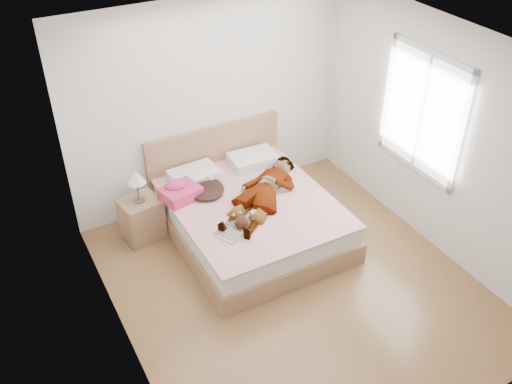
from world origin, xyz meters
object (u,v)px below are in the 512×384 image
(plush_toy, at_px, (241,221))
(coffee_mug, at_px, (255,215))
(bed, at_px, (249,214))
(towel, at_px, (179,191))
(phone, at_px, (209,177))
(woman, at_px, (264,189))
(nightstand, at_px, (141,216))
(magazine, at_px, (235,229))

(plush_toy, bearing_deg, coffee_mug, 15.99)
(bed, bearing_deg, coffee_mug, -107.39)
(bed, height_order, plush_toy, bed)
(towel, bearing_deg, phone, -7.27)
(woman, xyz_separation_m, towel, (-0.86, 0.45, -0.02))
(bed, relative_size, nightstand, 2.25)
(woman, bearing_deg, bed, -150.71)
(magazine, bearing_deg, bed, 48.30)
(towel, height_order, magazine, towel)
(phone, bearing_deg, magazine, -133.88)
(bed, distance_m, towel, 0.86)
(bed, xyz_separation_m, nightstand, (-1.14, 0.52, 0.03))
(towel, xyz_separation_m, magazine, (0.28, -0.84, -0.08))
(bed, xyz_separation_m, magazine, (-0.41, -0.47, 0.24))
(plush_toy, relative_size, nightstand, 0.25)
(woman, relative_size, magazine, 3.24)
(phone, bearing_deg, coffee_mug, -111.58)
(woman, distance_m, coffee_mug, 0.43)
(phone, distance_m, towel, 0.38)
(magazine, xyz_separation_m, plush_toy, (0.09, 0.02, 0.06))
(woman, bearing_deg, phone, -166.93)
(woman, relative_size, coffee_mug, 13.32)
(magazine, bearing_deg, plush_toy, 13.25)
(woman, relative_size, nightstand, 1.74)
(phone, relative_size, towel, 0.21)
(phone, bearing_deg, bed, -82.93)
(plush_toy, height_order, nightstand, nightstand)
(magazine, bearing_deg, nightstand, 126.45)
(woman, height_order, plush_toy, woman)
(nightstand, bearing_deg, plush_toy, -49.52)
(bed, bearing_deg, towel, 151.57)
(bed, height_order, nightstand, bed)
(woman, bearing_deg, magazine, -93.74)
(coffee_mug, height_order, nightstand, nightstand)
(phone, bearing_deg, nightstand, 128.63)
(woman, height_order, towel, towel)
(towel, bearing_deg, magazine, -71.37)
(coffee_mug, xyz_separation_m, plush_toy, (-0.20, -0.06, 0.02))
(bed, bearing_deg, woman, -22.44)
(plush_toy, bearing_deg, nightstand, 130.48)
(phone, distance_m, magazine, 0.82)
(bed, bearing_deg, nightstand, 155.53)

